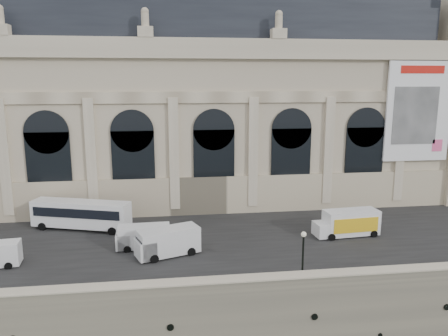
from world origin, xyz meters
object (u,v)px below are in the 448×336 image
object	(u,v)px
van_c	(141,237)
bus_left	(81,214)
van_b	(165,242)
box_truck	(348,223)
lamp_right	(303,257)

from	to	relation	value
van_c	bus_left	bearing A→B (deg)	136.38
bus_left	van_b	bearing A→B (deg)	-43.64
van_b	van_c	xyz separation A→B (m)	(-2.47, 2.36, -0.17)
van_b	box_truck	world-z (taller)	box_truck
van_c	box_truck	xyz separation A→B (m)	(22.60, 0.73, 0.22)
van_b	van_c	distance (m)	3.42
van_b	box_truck	size ratio (longest dim) A/B	0.90
van_b	lamp_right	xyz separation A→B (m)	(11.69, -7.15, 0.83)
van_b	lamp_right	distance (m)	13.73
van_c	lamp_right	world-z (taller)	lamp_right
box_truck	lamp_right	size ratio (longest dim) A/B	1.64
bus_left	van_c	world-z (taller)	bus_left
box_truck	van_b	bearing A→B (deg)	-171.28
box_truck	lamp_right	world-z (taller)	lamp_right
van_b	box_truck	bearing A→B (deg)	8.72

